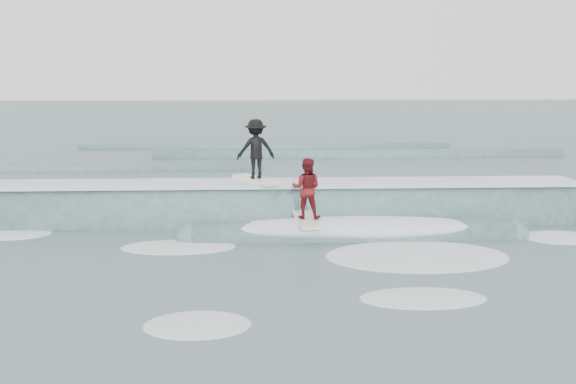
{
  "coord_description": "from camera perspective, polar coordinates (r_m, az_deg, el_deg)",
  "views": [
    {
      "loc": [
        -0.79,
        -15.86,
        4.7
      ],
      "look_at": [
        0.0,
        2.68,
        1.1
      ],
      "focal_mm": 40.0,
      "sensor_mm": 36.0,
      "label": 1
    }
  ],
  "objects": [
    {
      "name": "surfer_red",
      "position": [
        17.7,
        1.65,
        0.02
      ],
      "size": [
        0.94,
        2.04,
        1.78
      ],
      "color": "silver",
      "rests_on": "ground"
    },
    {
      "name": "breaking_wave",
      "position": [
        19.87,
        0.5,
        -2.59
      ],
      "size": [
        23.16,
        3.96,
        2.37
      ],
      "color": "#37575D",
      "rests_on": "ground"
    },
    {
      "name": "far_swells",
      "position": [
        33.86,
        -4.53,
        2.96
      ],
      "size": [
        38.25,
        8.65,
        0.8
      ],
      "color": "#37575D",
      "rests_on": "ground"
    },
    {
      "name": "ground",
      "position": [
        16.56,
        0.4,
        -5.51
      ],
      "size": [
        160.0,
        160.0,
        0.0
      ],
      "primitive_type": "plane",
      "color": "#3C5458",
      "rests_on": "ground"
    },
    {
      "name": "surfer_black",
      "position": [
        19.7,
        -2.88,
        3.66
      ],
      "size": [
        1.55,
        1.98,
        1.92
      ],
      "color": "white",
      "rests_on": "ground"
    },
    {
      "name": "whitewater",
      "position": [
        16.18,
        2.72,
        -5.91
      ],
      "size": [
        17.75,
        8.46,
        0.1
      ],
      "color": "white",
      "rests_on": "ground"
    }
  ]
}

